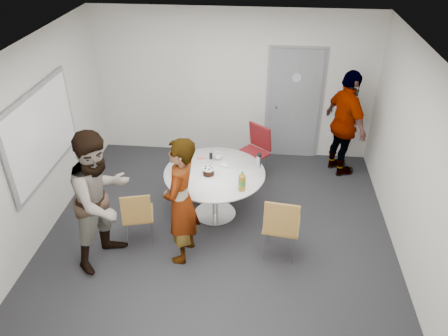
# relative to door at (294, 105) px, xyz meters

# --- Properties ---
(floor) EXTENTS (5.00, 5.00, 0.00)m
(floor) POSITION_rel_door_xyz_m (-1.10, -2.48, -1.03)
(floor) COLOR black
(floor) RESTS_ON ground
(ceiling) EXTENTS (5.00, 5.00, 0.00)m
(ceiling) POSITION_rel_door_xyz_m (-1.10, -2.48, 1.67)
(ceiling) COLOR silver
(ceiling) RESTS_ON wall_back
(wall_back) EXTENTS (5.00, 0.00, 5.00)m
(wall_back) POSITION_rel_door_xyz_m (-1.10, 0.02, 0.32)
(wall_back) COLOR silver
(wall_back) RESTS_ON floor
(wall_left) EXTENTS (0.00, 5.00, 5.00)m
(wall_left) POSITION_rel_door_xyz_m (-3.60, -2.48, 0.32)
(wall_left) COLOR silver
(wall_left) RESTS_ON floor
(wall_right) EXTENTS (0.00, 5.00, 5.00)m
(wall_right) POSITION_rel_door_xyz_m (1.40, -2.48, 0.32)
(wall_right) COLOR silver
(wall_right) RESTS_ON floor
(wall_front) EXTENTS (5.00, 0.00, 5.00)m
(wall_front) POSITION_rel_door_xyz_m (-1.10, -4.98, 0.32)
(wall_front) COLOR silver
(wall_front) RESTS_ON floor
(door) EXTENTS (1.02, 0.17, 2.12)m
(door) POSITION_rel_door_xyz_m (0.00, 0.00, 0.00)
(door) COLOR slate
(door) RESTS_ON wall_back
(whiteboard) EXTENTS (0.04, 1.90, 1.25)m
(whiteboard) POSITION_rel_door_xyz_m (-3.56, -2.28, 0.42)
(whiteboard) COLOR gray
(whiteboard) RESTS_ON wall_left
(table) EXTENTS (1.49, 1.49, 1.08)m
(table) POSITION_rel_door_xyz_m (-1.18, -2.00, -0.36)
(table) COLOR white
(table) RESTS_ON floor
(chair_near_left) EXTENTS (0.51, 0.54, 0.87)m
(chair_near_left) POSITION_rel_door_xyz_m (-2.19, -2.76, -0.49)
(chair_near_left) COLOR olive
(chair_near_left) RESTS_ON floor
(chair_near_right) EXTENTS (0.52, 0.56, 0.98)m
(chair_near_right) POSITION_rel_door_xyz_m (-0.23, -2.87, -0.42)
(chair_near_right) COLOR olive
(chair_near_right) RESTS_ON floor
(chair_far) EXTENTS (0.67, 0.68, 0.98)m
(chair_far) POSITION_rel_door_xyz_m (-0.65, -0.87, -0.42)
(chair_far) COLOR maroon
(chair_far) RESTS_ON floor
(person_main) EXTENTS (0.51, 0.71, 1.80)m
(person_main) POSITION_rel_door_xyz_m (-1.53, -2.94, -0.13)
(person_main) COLOR #A5C6EA
(person_main) RESTS_ON floor
(person_left) EXTENTS (1.06, 1.15, 1.91)m
(person_left) POSITION_rel_door_xyz_m (-2.52, -3.06, -0.07)
(person_left) COLOR white
(person_left) RESTS_ON floor
(person_right) EXTENTS (0.88, 1.19, 1.88)m
(person_right) POSITION_rel_door_xyz_m (0.85, -0.53, -0.09)
(person_right) COLOR black
(person_right) RESTS_ON floor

